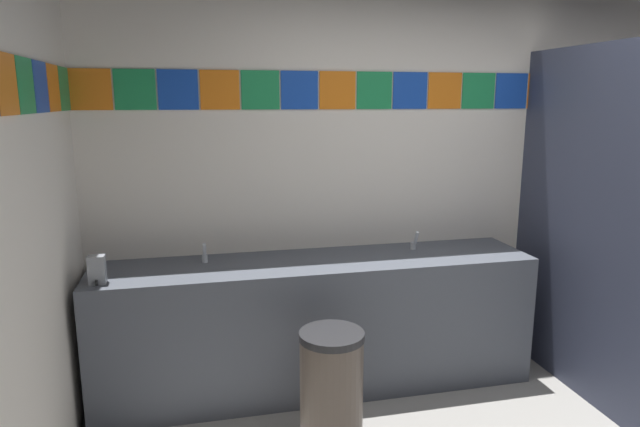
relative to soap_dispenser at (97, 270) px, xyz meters
The scene contains 8 objects.
wall_back 2.22m from the soap_dispenser, 13.36° to the left, with size 4.53×0.09×2.79m.
vanity_counter 1.38m from the soap_dispenser, ahead, with size 2.77×0.58×0.85m.
faucet_left 0.64m from the soap_dispenser, 24.03° to the left, with size 0.04×0.10×0.14m.
faucet_right 1.99m from the soap_dispenser, ahead, with size 0.04×0.10×0.14m.
soap_dispenser is the anchor object (origin of this frame).
stall_divider 3.10m from the soap_dispenser, ahead, with size 0.92×1.38×2.17m.
toilet 3.52m from the soap_dispenser, ahead, with size 0.39×0.49×0.74m.
trash_bin 1.44m from the soap_dispenser, 21.58° to the right, with size 0.35×0.35×0.65m.
Camera 1 is at (-1.55, -1.79, 1.85)m, focal length 30.85 mm.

